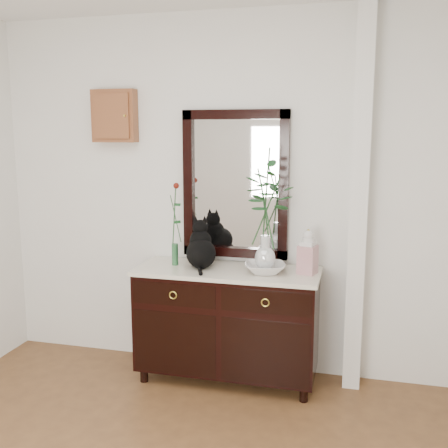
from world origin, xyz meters
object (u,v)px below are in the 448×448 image
(cat, at_px, (201,244))
(ginger_jar, at_px, (308,251))
(lotus_bowl, at_px, (265,268))
(sideboard, at_px, (227,319))

(cat, height_order, ginger_jar, cat)
(lotus_bowl, bearing_deg, cat, 175.61)
(cat, relative_size, lotus_bowl, 1.23)
(cat, xyz_separation_m, lotus_bowl, (0.48, -0.04, -0.14))
(sideboard, distance_m, lotus_bowl, 0.50)
(sideboard, bearing_deg, lotus_bowl, -6.36)
(sideboard, relative_size, cat, 3.77)
(ginger_jar, bearing_deg, sideboard, -176.93)
(lotus_bowl, relative_size, ginger_jar, 0.90)
(sideboard, xyz_separation_m, ginger_jar, (0.57, 0.03, 0.54))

